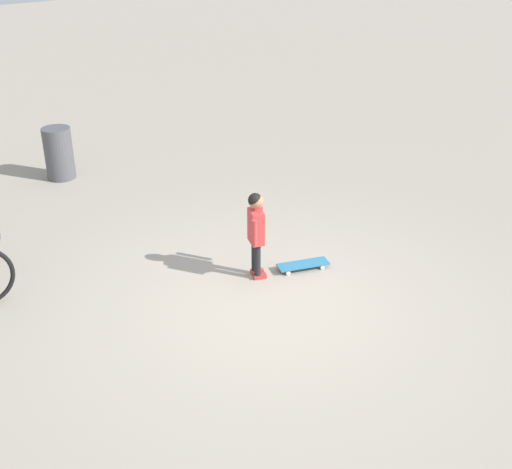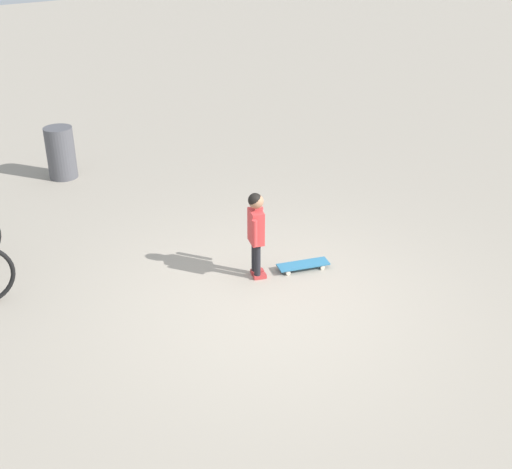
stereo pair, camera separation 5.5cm
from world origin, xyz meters
The scene contains 4 objects.
ground_plane centered at (0.00, 0.00, 0.00)m, with size 50.00×50.00×0.00m, color #9E9384.
child_person centered at (-0.25, -0.57, 0.66)m, with size 0.32×0.29×1.06m.
skateboard centered at (-0.80, -0.36, 0.06)m, with size 0.65×0.39×0.07m.
trash_bin centered at (0.34, -4.90, 0.41)m, with size 0.44×0.44×0.82m, color #4C4C51.
Camera 1 is at (3.80, 4.75, 3.95)m, focal length 46.15 mm.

